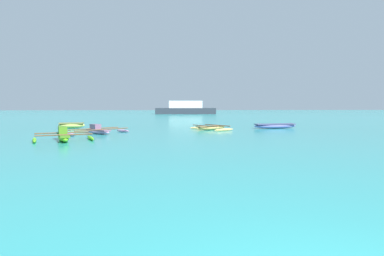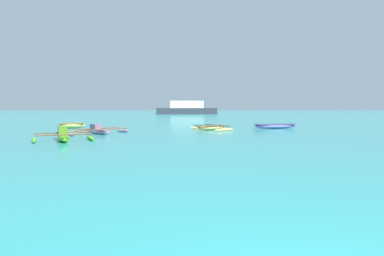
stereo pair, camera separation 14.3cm
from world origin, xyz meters
name	(u,v)px [view 1 (the left image)]	position (x,y,z in m)	size (l,w,h in m)	color
moored_boat_0	(275,126)	(7.19, 25.88, 0.23)	(3.92, 1.40, 0.41)	#696CB5
moored_boat_1	(98,131)	(-6.81, 21.48, 0.22)	(4.20, 4.04, 0.66)	#C68BBA
moored_boat_2	(211,128)	(1.53, 24.66, 0.18)	(3.39, 3.80, 0.38)	#E4B664
moored_boat_3	(63,136)	(-7.85, 17.10, 0.25)	(3.74, 3.31, 0.78)	#6DD222
moored_boat_4	(72,125)	(-10.24, 27.47, 0.26)	(2.29, 1.08, 0.47)	#C4C45B
distant_ferry	(185,109)	(1.78, 70.21, 1.15)	(12.80, 2.82, 2.82)	#2D333D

